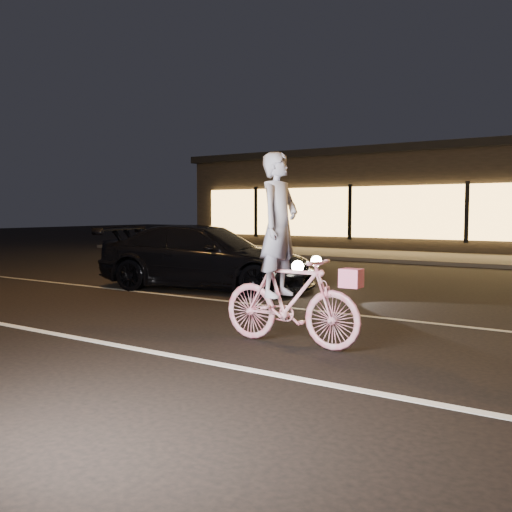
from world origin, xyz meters
The scene contains 7 objects.
ground centered at (0.00, 0.00, 0.00)m, with size 90.00×90.00×0.00m, color black.
lane_stripe_near centered at (0.00, -1.50, 0.00)m, with size 60.00×0.12×0.01m, color silver.
lane_stripe_far centered at (0.00, 2.00, 0.00)m, with size 60.00×0.10×0.01m, color gray.
sidewalk centered at (0.00, 13.00, 0.06)m, with size 30.00×4.00×0.12m, color #383533.
storefront centered at (0.00, 18.97, 2.15)m, with size 25.40×8.42×4.20m.
cyclist centered at (1.43, -0.31, 0.84)m, with size 1.87×0.64×2.36m.
sedan centered at (-2.50, 3.07, 0.67)m, with size 4.91×2.75×1.34m.
Camera 1 is at (4.92, -6.28, 1.64)m, focal length 40.00 mm.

